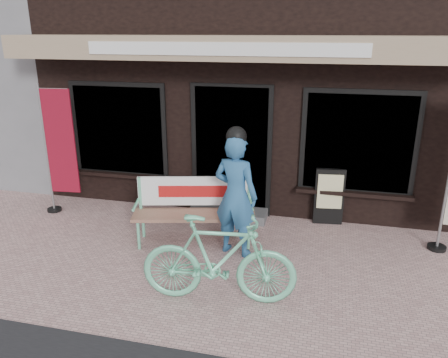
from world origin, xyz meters
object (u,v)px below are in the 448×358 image
(bench, at_px, (194,205))
(person, at_px, (236,193))
(nobori_red, at_px, (59,149))
(bicycle, at_px, (219,260))
(menu_stand, at_px, (329,196))

(bench, bearing_deg, person, -33.50)
(bench, xyz_separation_m, nobori_red, (-2.50, 0.50, 0.57))
(bicycle, distance_m, nobori_red, 3.81)
(bench, distance_m, nobori_red, 2.61)
(nobori_red, relative_size, menu_stand, 2.36)
(bicycle, bearing_deg, bench, 20.31)
(bench, xyz_separation_m, bicycle, (0.73, -1.43, -0.03))
(bicycle, bearing_deg, menu_stand, -32.45)
(menu_stand, bearing_deg, person, -140.64)
(bench, relative_size, person, 1.00)
(person, xyz_separation_m, nobori_red, (-3.17, 0.74, 0.24))
(nobori_red, height_order, menu_stand, nobori_red)
(person, relative_size, nobori_red, 0.83)
(nobori_red, bearing_deg, menu_stand, 1.18)
(person, height_order, bicycle, person)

